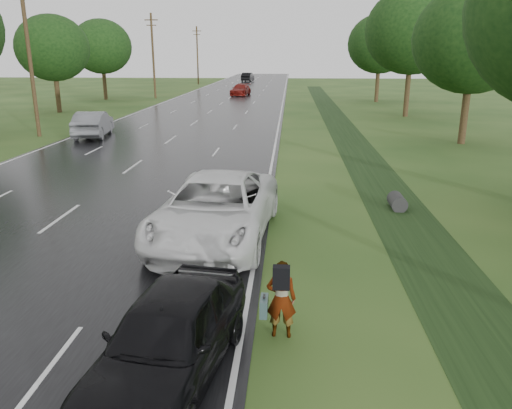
{
  "coord_description": "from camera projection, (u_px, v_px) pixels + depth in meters",
  "views": [
    {
      "loc": [
        7.62,
        -7.37,
        5.31
      ],
      "look_at": [
        6.72,
        5.87,
        1.3
      ],
      "focal_mm": 35.0,
      "sensor_mm": 36.0,
      "label": 1
    }
  ],
  "objects": [
    {
      "name": "white_pickup",
      "position": [
        216.0,
        209.0,
        14.58
      ],
      "size": [
        3.58,
        6.91,
        1.86
      ],
      "primitive_type": "imported",
      "rotation": [
        0.0,
        0.0,
        -0.07
      ],
      "color": "white",
      "rests_on": "road"
    },
    {
      "name": "dark_sedan",
      "position": [
        169.0,
        336.0,
        8.31
      ],
      "size": [
        2.48,
        4.72,
        1.53
      ],
      "primitive_type": "imported",
      "rotation": [
        0.0,
        0.0,
        -0.16
      ],
      "color": "black",
      "rests_on": "road"
    },
    {
      "name": "far_car_dark",
      "position": [
        248.0,
        77.0,
        99.43
      ],
      "size": [
        2.32,
        5.34,
        1.71
      ],
      "primitive_type": "imported",
      "rotation": [
        0.0,
        0.0,
        3.04
      ],
      "color": "black",
      "rests_on": "road"
    },
    {
      "name": "tree_east_c",
      "position": [
        473.0,
        39.0,
        29.03
      ],
      "size": [
        7.0,
        7.0,
        9.29
      ],
      "color": "#3A2B18",
      "rests_on": "ground"
    },
    {
      "name": "pedestrian",
      "position": [
        280.0,
        298.0,
        9.58
      ],
      "size": [
        0.71,
        0.64,
        1.59
      ],
      "rotation": [
        0.0,
        0.0,
        3.13
      ],
      "color": "#A5998C",
      "rests_on": "ground"
    },
    {
      "name": "utility_pole_distant",
      "position": [
        197.0,
        55.0,
        89.33
      ],
      "size": [
        1.6,
        0.26,
        10.0
      ],
      "color": "#3A2B18",
      "rests_on": "ground"
    },
    {
      "name": "center_line",
      "position": [
        217.0,
        107.0,
        52.03
      ],
      "size": [
        0.12,
        180.0,
        0.01
      ],
      "primitive_type": "cube",
      "color": "silver",
      "rests_on": "road"
    },
    {
      "name": "road",
      "position": [
        217.0,
        107.0,
        52.04
      ],
      "size": [
        14.0,
        180.0,
        0.04
      ],
      "primitive_type": "cube",
      "color": "black",
      "rests_on": "ground"
    },
    {
      "name": "far_car_red",
      "position": [
        241.0,
        90.0,
        65.92
      ],
      "size": [
        2.68,
        5.28,
        1.47
      ],
      "primitive_type": "imported",
      "rotation": [
        0.0,
        0.0,
        -0.13
      ],
      "color": "maroon",
      "rests_on": "road"
    },
    {
      "name": "tree_west_f",
      "position": [
        102.0,
        47.0,
        58.87
      ],
      "size": [
        7.0,
        7.0,
        9.29
      ],
      "color": "#3A2B18",
      "rests_on": "ground"
    },
    {
      "name": "tree_west_d",
      "position": [
        52.0,
        48.0,
        45.55
      ],
      "size": [
        6.6,
        6.6,
        8.8
      ],
      "color": "#3A2B18",
      "rests_on": "ground"
    },
    {
      "name": "silver_sedan",
      "position": [
        93.0,
        124.0,
        32.92
      ],
      "size": [
        2.55,
        5.3,
        1.67
      ],
      "primitive_type": "imported",
      "rotation": [
        0.0,
        0.0,
        3.3
      ],
      "color": "gray",
      "rests_on": "road"
    },
    {
      "name": "utility_pole_far",
      "position": [
        153.0,
        55.0,
        60.68
      ],
      "size": [
        1.6,
        0.26,
        10.0
      ],
      "color": "#3A2B18",
      "rests_on": "ground"
    },
    {
      "name": "edge_stripe_west",
      "position": [
        154.0,
        106.0,
        52.47
      ],
      "size": [
        0.12,
        180.0,
        0.01
      ],
      "primitive_type": "cube",
      "color": "silver",
      "rests_on": "road"
    },
    {
      "name": "edge_stripe_east",
      "position": [
        282.0,
        107.0,
        51.59
      ],
      "size": [
        0.12,
        180.0,
        0.01
      ],
      "primitive_type": "cube",
      "color": "silver",
      "rests_on": "road"
    },
    {
      "name": "drainage_ditch",
      "position": [
        363.0,
        159.0,
        26.18
      ],
      "size": [
        2.2,
        120.0,
        0.56
      ],
      "color": "black",
      "rests_on": "ground"
    },
    {
      "name": "utility_pole_mid",
      "position": [
        29.0,
        56.0,
        32.04
      ],
      "size": [
        1.6,
        0.26,
        10.0
      ],
      "color": "#3A2B18",
      "rests_on": "ground"
    },
    {
      "name": "tree_east_d",
      "position": [
        412.0,
        31.0,
        42.13
      ],
      "size": [
        8.0,
        8.0,
        10.76
      ],
      "color": "#3A2B18",
      "rests_on": "ground"
    },
    {
      "name": "tree_east_f",
      "position": [
        380.0,
        44.0,
        55.74
      ],
      "size": [
        7.2,
        7.2,
        9.62
      ],
      "color": "#3A2B18",
      "rests_on": "ground"
    }
  ]
}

